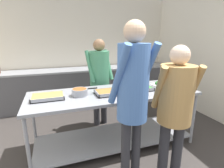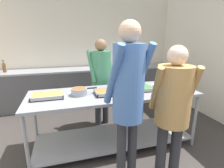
# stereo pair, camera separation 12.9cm
# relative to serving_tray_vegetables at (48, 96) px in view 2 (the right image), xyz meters

# --- Properties ---
(wall_rear) EXTENTS (4.48, 0.06, 2.65)m
(wall_rear) POSITION_rel_serving_tray_vegetables_xyz_m (0.99, 2.28, 0.43)
(wall_rear) COLOR beige
(wall_rear) RESTS_ON ground_plane
(wall_right) EXTENTS (0.06, 3.77, 2.65)m
(wall_right) POSITION_rel_serving_tray_vegetables_xyz_m (3.20, 0.45, 0.43)
(wall_right) COLOR beige
(wall_right) RESTS_ON ground_plane
(back_counter) EXTENTS (4.32, 0.65, 0.90)m
(back_counter) POSITION_rel_serving_tray_vegetables_xyz_m (0.99, 1.91, -0.44)
(back_counter) COLOR #4C4C51
(back_counter) RESTS_ON ground_plane
(serving_counter) EXTENTS (2.46, 0.86, 0.86)m
(serving_counter) POSITION_rel_serving_tray_vegetables_xyz_m (0.93, -0.02, -0.30)
(serving_counter) COLOR gray
(serving_counter) RESTS_ON ground_plane
(serving_tray_vegetables) EXTENTS (0.41, 0.28, 0.05)m
(serving_tray_vegetables) POSITION_rel_serving_tray_vegetables_xyz_m (0.00, 0.00, 0.00)
(serving_tray_vegetables) COLOR gray
(serving_tray_vegetables) RESTS_ON serving_counter
(sauce_pan) EXTENTS (0.36, 0.22, 0.10)m
(sauce_pan) POSITION_rel_serving_tray_vegetables_xyz_m (0.42, -0.01, 0.03)
(sauce_pan) COLOR gray
(sauce_pan) RESTS_ON serving_counter
(serving_tray_roast) EXTENTS (0.45, 0.28, 0.05)m
(serving_tray_roast) POSITION_rel_serving_tray_vegetables_xyz_m (0.86, -0.08, 0.00)
(serving_tray_roast) COLOR gray
(serving_tray_roast) RESTS_ON serving_counter
(serving_tray_greens) EXTENTS (0.40, 0.31, 0.05)m
(serving_tray_greens) POSITION_rel_serving_tray_vegetables_xyz_m (1.32, -0.02, 0.00)
(serving_tray_greens) COLOR gray
(serving_tray_greens) RESTS_ON serving_counter
(broccoli_bowl) EXTENTS (0.23, 0.23, 0.11)m
(broccoli_bowl) POSITION_rel_serving_tray_vegetables_xyz_m (1.67, -0.04, 0.02)
(broccoli_bowl) COLOR silver
(broccoli_bowl) RESTS_ON serving_counter
(plate_stack) EXTENTS (0.24, 0.24, 0.04)m
(plate_stack) POSITION_rel_serving_tray_vegetables_xyz_m (1.94, -0.23, -0.01)
(plate_stack) COLOR white
(plate_stack) RESTS_ON serving_counter
(guest_serving_left) EXTENTS (0.53, 0.40, 1.58)m
(guest_serving_left) POSITION_rel_serving_tray_vegetables_xyz_m (1.36, -0.84, 0.08)
(guest_serving_left) COLOR #2D2D33
(guest_serving_left) RESTS_ON ground_plane
(guest_serving_right) EXTENTS (0.47, 0.42, 1.81)m
(guest_serving_right) POSITION_rel_serving_tray_vegetables_xyz_m (0.83, -0.83, 0.25)
(guest_serving_right) COLOR #2D2D33
(guest_serving_right) RESTS_ON ground_plane
(cook_behind_counter) EXTENTS (0.51, 0.40, 1.62)m
(cook_behind_counter) POSITION_rel_serving_tray_vegetables_xyz_m (0.90, 0.70, 0.11)
(cook_behind_counter) COLOR #2D2D33
(cook_behind_counter) RESTS_ON ground_plane
(water_bottle) EXTENTS (0.08, 0.08, 0.27)m
(water_bottle) POSITION_rel_serving_tray_vegetables_xyz_m (-1.00, 1.91, 0.13)
(water_bottle) COLOR brown
(water_bottle) RESTS_ON back_counter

